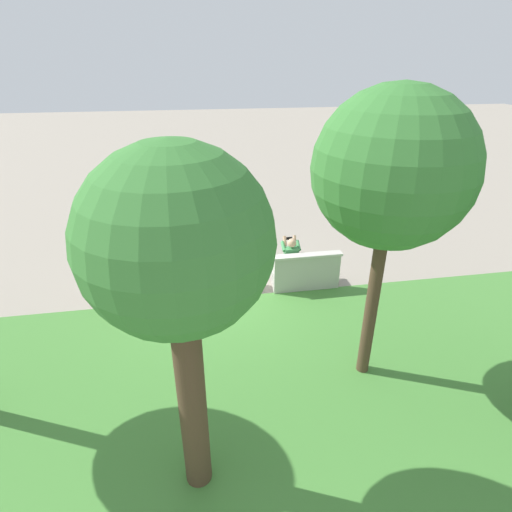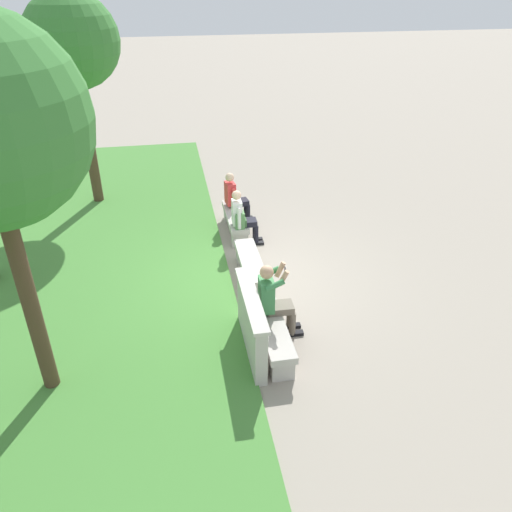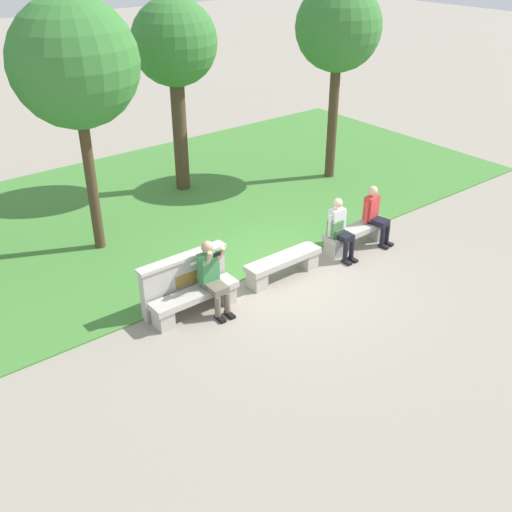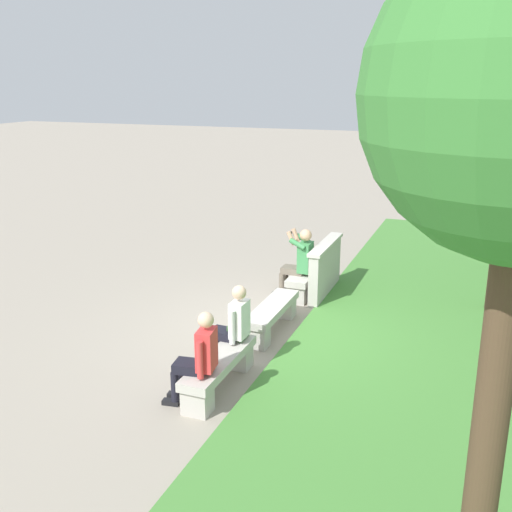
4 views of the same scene
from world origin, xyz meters
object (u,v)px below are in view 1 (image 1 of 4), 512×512
at_px(bench_main, 302,274).
at_px(bench_near, 224,280).
at_px(person_companion, 119,274).
at_px(tree_far_back, 392,171).
at_px(person_photographer, 290,258).
at_px(tree_left_background, 177,249).
at_px(person_distant, 164,270).
at_px(bench_mid, 141,287).
at_px(backpack, 167,273).

relative_size(bench_main, bench_near, 1.00).
xyz_separation_m(person_companion, tree_far_back, (-4.79, 3.40, 3.14)).
xyz_separation_m(bench_main, person_photographer, (0.33, -0.08, 0.44)).
xyz_separation_m(person_photographer, tree_left_background, (2.55, 5.07, 2.83)).
distance_m(bench_main, person_distant, 3.51).
bearing_deg(person_distant, tree_left_background, 96.86).
height_order(bench_mid, person_companion, person_companion).
bearing_deg(tree_left_background, person_companion, -71.75).
bearing_deg(tree_far_back, person_distant, -42.31).
bearing_deg(bench_mid, backpack, -178.75).
bearing_deg(person_distant, bench_near, 177.37).
xyz_separation_m(backpack, tree_left_background, (-0.54, 5.00, 2.94)).
height_order(bench_mid, person_distant, person_distant).
bearing_deg(bench_near, person_distant, -2.63).
relative_size(bench_mid, tree_left_background, 0.36).
xyz_separation_m(person_photographer, person_companion, (4.22, 0.01, -0.06)).
xyz_separation_m(person_photographer, backpack, (3.09, 0.06, -0.11)).
bearing_deg(bench_main, person_photographer, -13.32).
relative_size(bench_main, person_companion, 1.32).
height_order(backpack, tree_far_back, tree_far_back).
xyz_separation_m(tree_left_background, tree_far_back, (-3.12, -1.66, 0.25)).
bearing_deg(bench_near, person_companion, -1.50).
distance_m(bench_main, backpack, 3.43).
bearing_deg(person_companion, tree_far_back, 144.66).
height_order(bench_main, person_photographer, person_photographer).
distance_m(person_photographer, person_companion, 4.22).
bearing_deg(tree_left_background, bench_main, -119.97).
relative_size(bench_near, tree_far_back, 0.33).
distance_m(bench_mid, person_companion, 0.60).
xyz_separation_m(bench_main, person_companion, (4.54, -0.07, 0.38)).
xyz_separation_m(bench_near, tree_far_back, (-2.29, 3.33, 3.52)).
height_order(person_companion, backpack, person_companion).
height_order(bench_main, bench_mid, same).
bearing_deg(tree_far_back, bench_mid, -37.60).
relative_size(bench_mid, person_companion, 1.32).
bearing_deg(person_photographer, tree_far_back, 99.58).
distance_m(bench_main, person_photographer, 0.56).
relative_size(bench_main, tree_left_background, 0.36).
xyz_separation_m(bench_mid, person_photographer, (-3.75, -0.08, 0.44)).
height_order(bench_mid, tree_far_back, tree_far_back).
bearing_deg(tree_far_back, tree_left_background, 27.95).
xyz_separation_m(person_companion, tree_left_background, (-1.67, 5.05, 2.89)).
relative_size(bench_main, bench_mid, 1.00).
bearing_deg(tree_left_background, bench_near, -99.52).
height_order(person_photographer, person_companion, person_photographer).
height_order(person_companion, tree_far_back, tree_far_back).
bearing_deg(person_photographer, person_companion, 0.17).
bearing_deg(tree_far_back, person_photographer, -80.42).
distance_m(bench_main, bench_near, 2.04).
bearing_deg(tree_far_back, person_companion, -35.34).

